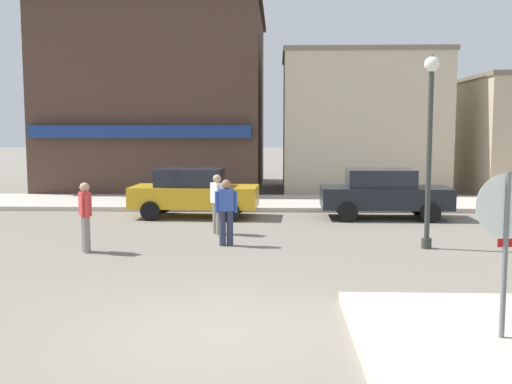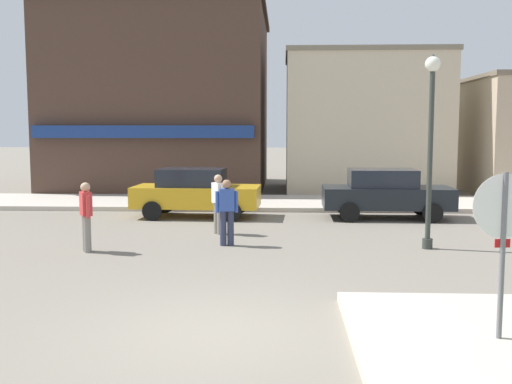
# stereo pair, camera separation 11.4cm
# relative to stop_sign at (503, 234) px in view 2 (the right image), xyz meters

# --- Properties ---
(ground_plane) EXTENTS (160.00, 160.00, 0.00)m
(ground_plane) POSITION_rel_stop_sign_xyz_m (-3.64, 0.45, -1.52)
(ground_plane) COLOR gray
(kerb_far) EXTENTS (80.00, 4.00, 0.15)m
(kerb_far) POSITION_rel_stop_sign_xyz_m (-3.64, 14.51, -1.44)
(kerb_far) COLOR beige
(kerb_far) RESTS_ON ground
(stop_sign) EXTENTS (0.82, 0.10, 2.30)m
(stop_sign) POSITION_rel_stop_sign_xyz_m (0.00, 0.00, 0.00)
(stop_sign) COLOR slate
(stop_sign) RESTS_ON ground
(lamp_post) EXTENTS (0.36, 0.36, 4.54)m
(lamp_post) POSITION_rel_stop_sign_xyz_m (0.63, 6.52, 1.44)
(lamp_post) COLOR #333833
(lamp_post) RESTS_ON ground
(parked_car_nearest) EXTENTS (4.07, 2.01, 1.56)m
(parked_car_nearest) POSITION_rel_stop_sign_xyz_m (-5.60, 11.32, -0.71)
(parked_car_nearest) COLOR gold
(parked_car_nearest) RESTS_ON ground
(parked_car_second) EXTENTS (4.02, 1.92, 1.56)m
(parked_car_second) POSITION_rel_stop_sign_xyz_m (0.44, 11.29, -0.71)
(parked_car_second) COLOR black
(parked_car_second) RESTS_ON ground
(pedestrian_crossing_near) EXTENTS (0.56, 0.28, 1.61)m
(pedestrian_crossing_near) POSITION_rel_stop_sign_xyz_m (-4.15, 6.69, -0.65)
(pedestrian_crossing_near) COLOR #2D334C
(pedestrian_crossing_near) RESTS_ON ground
(pedestrian_crossing_far) EXTENTS (0.40, 0.50, 1.61)m
(pedestrian_crossing_far) POSITION_rel_stop_sign_xyz_m (-4.53, 8.25, -0.65)
(pedestrian_crossing_far) COLOR gray
(pedestrian_crossing_far) RESTS_ON ground
(pedestrian_kerb_side) EXTENTS (0.37, 0.52, 1.61)m
(pedestrian_kerb_side) POSITION_rel_stop_sign_xyz_m (-7.32, 5.80, -0.65)
(pedestrian_kerb_side) COLOR gray
(pedestrian_kerb_side) RESTS_ON ground
(building_corner_shop) EXTENTS (9.77, 9.80, 8.31)m
(building_corner_shop) POSITION_rel_stop_sign_xyz_m (-8.47, 21.15, 2.64)
(building_corner_shop) COLOR #473328
(building_corner_shop) RESTS_ON ground
(building_storefront_left_near) EXTENTS (7.08, 5.77, 6.18)m
(building_storefront_left_near) POSITION_rel_stop_sign_xyz_m (0.83, 19.92, 1.58)
(building_storefront_left_near) COLOR beige
(building_storefront_left_near) RESTS_ON ground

